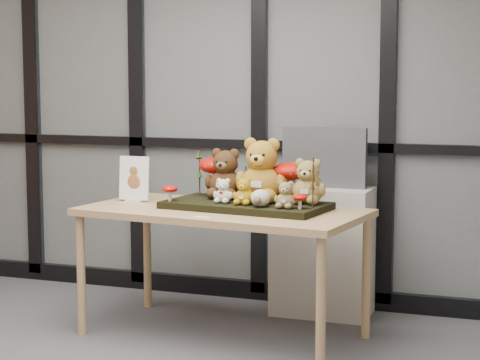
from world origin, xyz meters
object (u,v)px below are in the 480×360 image
at_px(sign_holder, 134,181).
at_px(plush_cream_hedgehog, 260,197).
at_px(mushroom_back_left, 219,174).
at_px(monitor, 324,157).
at_px(display_table, 223,220).
at_px(mushroom_front_right, 300,201).
at_px(bear_beige_small, 286,193).
at_px(mushroom_back_right, 291,180).
at_px(bear_white_bow, 223,189).
at_px(bear_pooh_yellow, 262,166).
at_px(cabinet, 322,251).
at_px(bear_small_yellow, 244,190).
at_px(diorama_tray, 246,205).
at_px(mushroom_front_left, 170,192).
at_px(bear_tan_back, 308,179).
at_px(bear_brown_medium, 225,171).

bearing_deg(sign_holder, plush_cream_hedgehog, -14.46).
distance_m(mushroom_back_left, monitor, 0.70).
xyz_separation_m(mushroom_back_left, monitor, (0.53, 0.45, 0.08)).
bearing_deg(display_table, mushroom_front_right, -4.63).
relative_size(bear_beige_small, sign_holder, 0.60).
bearing_deg(mushroom_back_right, monitor, 82.71).
height_order(display_table, bear_white_bow, bear_white_bow).
height_order(bear_pooh_yellow, cabinet, bear_pooh_yellow).
distance_m(bear_small_yellow, cabinet, 0.90).
relative_size(diorama_tray, mushroom_back_right, 3.70).
bearing_deg(bear_small_yellow, mushroom_front_left, -171.30).
bearing_deg(cabinet, bear_small_yellow, -110.68).
height_order(bear_tan_back, mushroom_back_right, bear_tan_back).
bearing_deg(mushroom_back_left, cabinet, 38.66).
height_order(diorama_tray, bear_white_bow, bear_white_bow).
relative_size(display_table, sign_holder, 6.13).
height_order(bear_pooh_yellow, monitor, bear_pooh_yellow).
bearing_deg(display_table, bear_brown_medium, 112.30).
distance_m(display_table, mushroom_front_right, 0.52).
distance_m(diorama_tray, bear_white_bow, 0.16).
bearing_deg(mushroom_back_left, display_table, -63.59).
relative_size(bear_small_yellow, mushroom_back_right, 0.68).
bearing_deg(sign_holder, bear_white_bow, -12.91).
distance_m(bear_pooh_yellow, bear_white_bow, 0.26).
bearing_deg(mushroom_front_left, monitor, 46.09).
relative_size(display_table, bear_white_bow, 10.88).
xyz_separation_m(plush_cream_hedgehog, mushroom_front_left, (-0.56, 0.04, -0.00)).
height_order(bear_brown_medium, bear_beige_small, bear_brown_medium).
relative_size(display_table, mushroom_back_right, 6.79).
distance_m(bear_tan_back, bear_white_bow, 0.48).
distance_m(mushroom_back_right, monitor, 0.51).
height_order(display_table, diorama_tray, diorama_tray).
xyz_separation_m(display_table, mushroom_front_right, (0.49, -0.10, 0.15)).
bearing_deg(mushroom_back_left, monitor, 39.85).
distance_m(display_table, bear_tan_back, 0.54).
bearing_deg(monitor, mushroom_back_left, -140.15).
relative_size(sign_holder, monitor, 0.52).
distance_m(bear_brown_medium, bear_white_bow, 0.21).
distance_m(bear_tan_back, sign_holder, 1.08).
distance_m(plush_cream_hedgehog, monitor, 0.81).
distance_m(sign_holder, monitor, 1.19).
bearing_deg(monitor, bear_beige_small, -90.89).
bearing_deg(monitor, bear_small_yellow, -110.20).
distance_m(bear_brown_medium, bear_beige_small, 0.52).
height_order(bear_tan_back, mushroom_front_right, bear_tan_back).
distance_m(mushroom_back_left, mushroom_front_right, 0.70).
height_order(bear_white_bow, monitor, monitor).
bearing_deg(mushroom_front_right, diorama_tray, 157.92).
relative_size(bear_small_yellow, mushroom_front_left, 1.67).
xyz_separation_m(bear_small_yellow, monitor, (0.27, 0.74, 0.13)).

